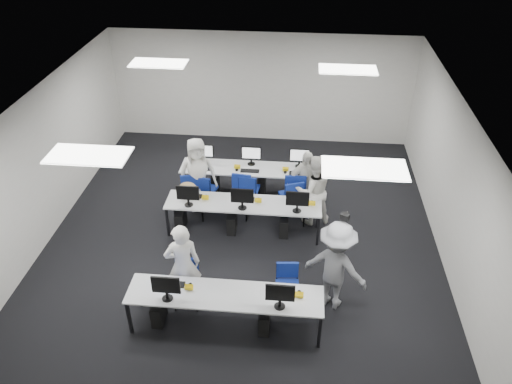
# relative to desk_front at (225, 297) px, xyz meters

# --- Properties ---
(room) EXTENTS (9.00, 9.02, 3.00)m
(room) POSITION_rel_desk_front_xyz_m (0.00, 2.40, 0.82)
(room) COLOR black
(room) RESTS_ON ground
(ceiling_panels) EXTENTS (5.20, 4.60, 0.02)m
(ceiling_panels) POSITION_rel_desk_front_xyz_m (0.00, 2.40, 2.30)
(ceiling_panels) COLOR white
(ceiling_panels) RESTS_ON room
(desk_front) EXTENTS (3.20, 0.70, 0.73)m
(desk_front) POSITION_rel_desk_front_xyz_m (0.00, 0.00, 0.00)
(desk_front) COLOR silver
(desk_front) RESTS_ON ground
(desk_mid) EXTENTS (3.20, 0.70, 0.73)m
(desk_mid) POSITION_rel_desk_front_xyz_m (0.00, 2.60, 0.00)
(desk_mid) COLOR silver
(desk_mid) RESTS_ON ground
(desk_back) EXTENTS (3.20, 0.70, 0.73)m
(desk_back) POSITION_rel_desk_front_xyz_m (0.00, 4.00, 0.00)
(desk_back) COLOR silver
(desk_back) RESTS_ON ground
(equipment_front) EXTENTS (2.51, 0.41, 1.19)m
(equipment_front) POSITION_rel_desk_front_xyz_m (-0.19, -0.02, -0.32)
(equipment_front) COLOR #0C21A2
(equipment_front) RESTS_ON desk_front
(equipment_mid) EXTENTS (2.91, 0.41, 1.19)m
(equipment_mid) POSITION_rel_desk_front_xyz_m (-0.19, 2.58, -0.32)
(equipment_mid) COLOR white
(equipment_mid) RESTS_ON desk_mid
(equipment_back) EXTENTS (2.91, 0.41, 1.19)m
(equipment_back) POSITION_rel_desk_front_xyz_m (0.19, 4.02, -0.32)
(equipment_back) COLOR white
(equipment_back) RESTS_ON desk_back
(chair_0) EXTENTS (0.45, 0.49, 0.86)m
(chair_0) POSITION_rel_desk_front_xyz_m (-0.75, 0.48, -0.41)
(chair_0) COLOR navy
(chair_0) RESTS_ON ground
(chair_1) EXTENTS (0.44, 0.47, 0.82)m
(chair_1) POSITION_rel_desk_front_xyz_m (1.00, 0.59, -0.42)
(chair_1) COLOR navy
(chair_1) RESTS_ON ground
(chair_2) EXTENTS (0.55, 0.58, 0.93)m
(chair_2) POSITION_rel_desk_front_xyz_m (-1.19, 3.05, -0.39)
(chair_2) COLOR navy
(chair_2) RESTS_ON ground
(chair_3) EXTENTS (0.50, 0.54, 0.91)m
(chair_3) POSITION_rel_desk_front_xyz_m (-0.16, 3.22, -0.39)
(chair_3) COLOR navy
(chair_3) RESTS_ON ground
(chair_4) EXTENTS (0.48, 0.52, 0.98)m
(chair_4) POSITION_rel_desk_front_xyz_m (1.05, 3.14, -0.37)
(chair_4) COLOR navy
(chair_4) RESTS_ON ground
(chair_5) EXTENTS (0.52, 0.55, 0.86)m
(chair_5) POSITION_rel_desk_front_xyz_m (-0.95, 3.45, -0.41)
(chair_5) COLOR navy
(chair_5) RESTS_ON ground
(chair_6) EXTENTS (0.47, 0.50, 0.86)m
(chair_6) POSITION_rel_desk_front_xyz_m (0.02, 3.55, -0.41)
(chair_6) COLOR navy
(chair_6) RESTS_ON ground
(chair_7) EXTENTS (0.59, 0.61, 0.91)m
(chair_7) POSITION_rel_desk_front_xyz_m (0.96, 3.34, -0.39)
(chair_7) COLOR navy
(chair_7) RESTS_ON ground
(handbag) EXTENTS (0.44, 0.32, 0.33)m
(handbag) POSITION_rel_desk_front_xyz_m (-1.19, 2.76, 0.21)
(handbag) COLOR olive
(handbag) RESTS_ON desk_mid
(student_0) EXTENTS (0.70, 0.57, 1.67)m
(student_0) POSITION_rel_desk_front_xyz_m (-0.80, 0.52, 0.15)
(student_0) COLOR silver
(student_0) RESTS_ON ground
(student_1) EXTENTS (0.91, 0.80, 1.60)m
(student_1) POSITION_rel_desk_front_xyz_m (1.43, 3.11, 0.12)
(student_1) COLOR silver
(student_1) RESTS_ON ground
(student_2) EXTENTS (0.96, 0.78, 1.70)m
(student_2) POSITION_rel_desk_front_xyz_m (-1.11, 3.44, 0.17)
(student_2) COLOR silver
(student_2) RESTS_ON ground
(student_3) EXTENTS (0.95, 0.62, 1.50)m
(student_3) POSITION_rel_desk_front_xyz_m (1.25, 3.48, 0.07)
(student_3) COLOR silver
(student_3) RESTS_ON ground
(photographer) EXTENTS (1.28, 1.04, 1.73)m
(photographer) POSITION_rel_desk_front_xyz_m (1.80, 0.70, 0.19)
(photographer) COLOR slate
(photographer) RESTS_ON ground
(dslr_camera) EXTENTS (0.20, 0.22, 0.10)m
(dslr_camera) POSITION_rel_desk_front_xyz_m (1.87, 0.86, 1.11)
(dslr_camera) COLOR black
(dslr_camera) RESTS_ON photographer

